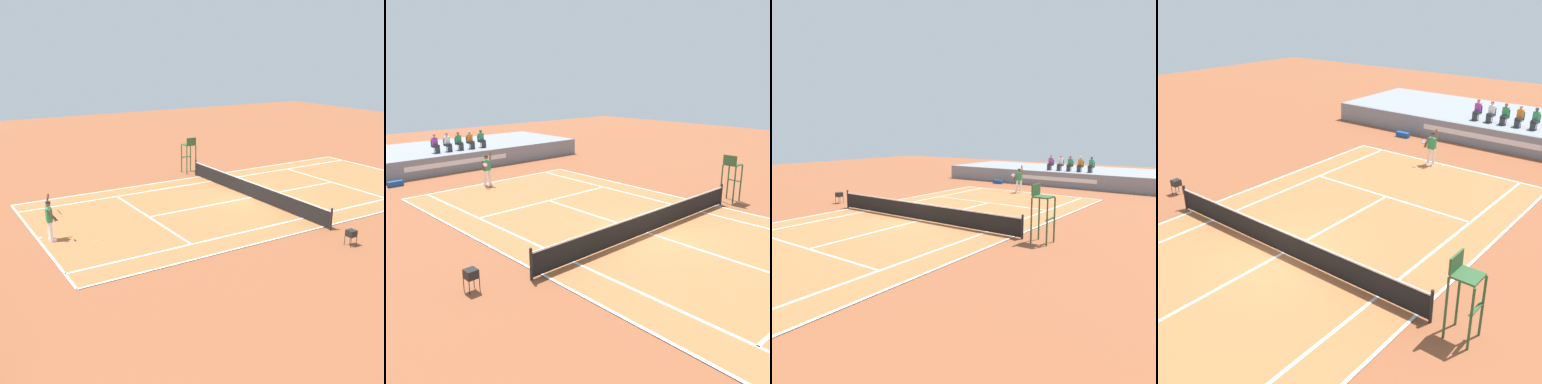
% 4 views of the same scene
% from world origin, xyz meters
% --- Properties ---
extents(ground_plane, '(80.00, 80.00, 0.00)m').
position_xyz_m(ground_plane, '(0.00, 0.00, 0.00)').
color(ground_plane, brown).
extents(court, '(11.08, 23.88, 0.03)m').
position_xyz_m(court, '(0.00, 0.00, 0.01)').
color(court, '#B76638').
rests_on(court, ground).
extents(net, '(11.98, 0.10, 1.07)m').
position_xyz_m(net, '(0.00, 0.00, 0.52)').
color(net, black).
rests_on(net, ground).
extents(barrier_wall, '(21.35, 0.25, 1.23)m').
position_xyz_m(barrier_wall, '(0.00, 16.08, 0.62)').
color(barrier_wall, gray).
rests_on(barrier_wall, ground).
extents(bleacher_platform, '(21.35, 7.31, 1.23)m').
position_xyz_m(bleacher_platform, '(0.00, 19.86, 0.62)').
color(bleacher_platform, gray).
rests_on(bleacher_platform, ground).
extents(spectator_seated_0, '(0.44, 0.60, 1.27)m').
position_xyz_m(spectator_seated_0, '(-0.90, 17.48, 1.85)').
color(spectator_seated_0, '#474C56').
rests_on(spectator_seated_0, bleacher_platform).
extents(spectator_seated_1, '(0.44, 0.60, 1.27)m').
position_xyz_m(spectator_seated_1, '(0.00, 17.48, 1.85)').
color(spectator_seated_1, '#474C56').
rests_on(spectator_seated_1, bleacher_platform).
extents(spectator_seated_2, '(0.44, 0.60, 1.27)m').
position_xyz_m(spectator_seated_2, '(0.87, 17.48, 1.85)').
color(spectator_seated_2, '#474C56').
rests_on(spectator_seated_2, bleacher_platform).
extents(spectator_seated_3, '(0.44, 0.60, 1.27)m').
position_xyz_m(spectator_seated_3, '(1.76, 17.48, 1.85)').
color(spectator_seated_3, '#474C56').
rests_on(spectator_seated_3, bleacher_platform).
extents(spectator_seated_4, '(0.44, 0.60, 1.27)m').
position_xyz_m(spectator_seated_4, '(2.68, 17.48, 1.85)').
color(spectator_seated_4, '#474C56').
rests_on(spectator_seated_4, bleacher_platform).
extents(tennis_player, '(0.78, 0.62, 2.08)m').
position_xyz_m(tennis_player, '(-0.60, 11.41, 0.99)').
color(tennis_player, white).
rests_on(tennis_player, ground).
extents(tennis_ball, '(0.07, 0.07, 0.07)m').
position_xyz_m(tennis_ball, '(-1.70, 9.78, 0.03)').
color(tennis_ball, '#D1E533').
rests_on(tennis_ball, ground).
extents(umpire_chair, '(0.77, 0.77, 2.44)m').
position_xyz_m(umpire_chair, '(6.81, 0.00, 1.56)').
color(umpire_chair, '#2D562D').
rests_on(umpire_chair, ground).
extents(equipment_bag, '(0.90, 0.33, 0.32)m').
position_xyz_m(equipment_bag, '(-4.67, 14.98, 0.16)').
color(equipment_bag, '#194799').
rests_on(equipment_bag, ground).
extents(ball_hopper, '(0.36, 0.36, 0.70)m').
position_xyz_m(ball_hopper, '(-7.67, 0.65, 0.57)').
color(ball_hopper, black).
rests_on(ball_hopper, ground).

